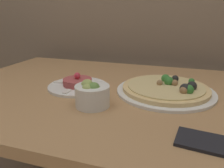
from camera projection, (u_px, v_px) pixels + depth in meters
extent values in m
cube|color=#AD7F51|center=(116.00, 94.00, 0.84)|extent=(1.34, 0.85, 0.03)
cylinder|color=#AD7F51|center=(45.00, 116.00, 1.47)|extent=(0.06, 0.06, 0.70)
cylinder|color=white|center=(165.00, 91.00, 0.80)|extent=(0.35, 0.35, 0.01)
cylinder|color=#E5C17F|center=(165.00, 88.00, 0.80)|extent=(0.31, 0.31, 0.01)
cylinder|color=#E0C684|center=(166.00, 86.00, 0.79)|extent=(0.27, 0.27, 0.00)
sphere|color=black|center=(192.00, 86.00, 0.76)|extent=(0.03, 0.03, 0.03)
sphere|color=black|center=(175.00, 79.00, 0.85)|extent=(0.03, 0.03, 0.03)
sphere|color=#997047|center=(175.00, 83.00, 0.80)|extent=(0.02, 0.02, 0.02)
sphere|color=black|center=(185.00, 89.00, 0.73)|extent=(0.04, 0.04, 0.04)
sphere|color=#387F33|center=(169.00, 81.00, 0.81)|extent=(0.03, 0.03, 0.03)
sphere|color=#387F33|center=(192.00, 81.00, 0.82)|extent=(0.02, 0.02, 0.02)
sphere|color=#387F33|center=(189.00, 90.00, 0.72)|extent=(0.03, 0.03, 0.03)
sphere|color=#997047|center=(184.00, 90.00, 0.72)|extent=(0.03, 0.03, 0.03)
sphere|color=#997047|center=(160.00, 83.00, 0.80)|extent=(0.02, 0.02, 0.02)
sphere|color=#387F33|center=(166.00, 78.00, 0.84)|extent=(0.03, 0.03, 0.03)
cylinder|color=white|center=(78.00, 86.00, 0.86)|extent=(0.23, 0.23, 0.01)
cylinder|color=#A84747|center=(78.00, 82.00, 0.85)|extent=(0.11, 0.11, 0.03)
sphere|color=#E0384C|center=(77.00, 76.00, 0.84)|extent=(0.02, 0.02, 0.02)
cube|color=white|center=(98.00, 86.00, 0.83)|extent=(0.04, 0.02, 0.01)
cube|color=white|center=(87.00, 78.00, 0.93)|extent=(0.02, 0.04, 0.01)
cube|color=white|center=(59.00, 82.00, 0.88)|extent=(0.04, 0.02, 0.01)
cube|color=white|center=(67.00, 92.00, 0.78)|extent=(0.02, 0.04, 0.01)
cylinder|color=white|center=(92.00, 96.00, 0.68)|extent=(0.11, 0.11, 0.07)
sphere|color=#A3B25B|center=(87.00, 85.00, 0.69)|extent=(0.04, 0.04, 0.04)
sphere|color=#B7BC70|center=(92.00, 88.00, 0.67)|extent=(0.03, 0.03, 0.03)
sphere|color=#A3B25B|center=(87.00, 89.00, 0.66)|extent=(0.03, 0.03, 0.03)
sphere|color=#668E42|center=(94.00, 88.00, 0.66)|extent=(0.04, 0.04, 0.04)
sphere|color=#A3B25B|center=(87.00, 89.00, 0.66)|extent=(0.03, 0.03, 0.03)
cube|color=black|center=(208.00, 142.00, 0.49)|extent=(0.15, 0.10, 0.01)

